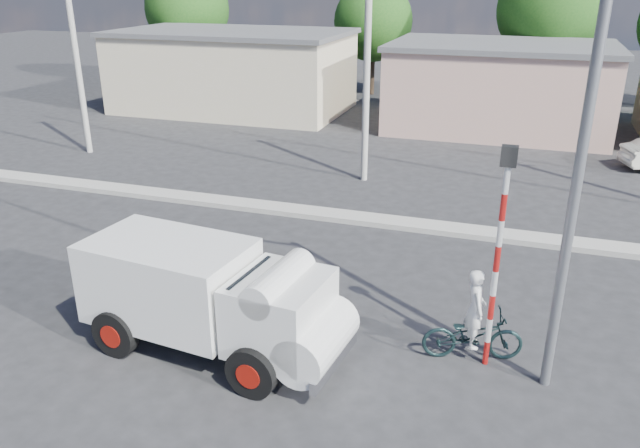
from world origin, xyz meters
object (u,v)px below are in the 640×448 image
(cyclist, at_px, (474,322))
(traffic_pole, at_px, (499,241))
(bicycle, at_px, (473,335))
(streetlight, at_px, (576,118))
(truck, at_px, (214,297))

(cyclist, height_order, traffic_pole, traffic_pole)
(bicycle, height_order, streetlight, streetlight)
(cyclist, distance_m, traffic_pole, 1.81)
(truck, bearing_deg, cyclist, 21.98)
(truck, height_order, streetlight, streetlight)
(streetlight, bearing_deg, truck, -171.01)
(truck, xyz_separation_m, traffic_pole, (5.15, 1.26, 1.38))
(bicycle, height_order, traffic_pole, traffic_pole)
(truck, height_order, bicycle, truck)
(bicycle, bearing_deg, streetlight, -123.94)
(bicycle, distance_m, streetlight, 4.63)
(truck, bearing_deg, traffic_pole, 19.96)
(truck, distance_m, streetlight, 7.21)
(cyclist, height_order, streetlight, streetlight)
(traffic_pole, xyz_separation_m, streetlight, (0.94, -0.30, 2.37))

